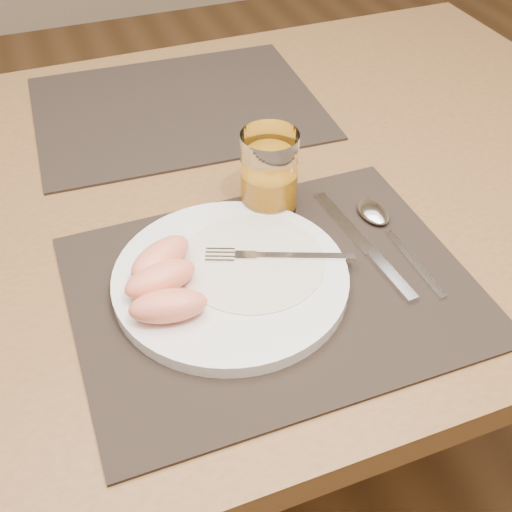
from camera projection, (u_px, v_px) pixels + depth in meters
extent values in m
plane|color=brown|center=(221.00, 467.00, 1.39)|extent=(5.00, 5.00, 0.00)
cube|color=brown|center=(202.00, 198.00, 0.90)|extent=(1.40, 0.90, 0.04)
cylinder|color=brown|center=(406.00, 180.00, 1.57)|extent=(0.06, 0.06, 0.71)
cube|color=black|center=(272.00, 288.00, 0.74)|extent=(0.45, 0.35, 0.00)
cube|color=black|center=(177.00, 107.00, 1.04)|extent=(0.47, 0.37, 0.00)
cylinder|color=white|center=(231.00, 279.00, 0.73)|extent=(0.27, 0.27, 0.02)
cylinder|color=white|center=(252.00, 261.00, 0.74)|extent=(0.17, 0.17, 0.00)
cube|color=silver|center=(306.00, 256.00, 0.75)|extent=(0.11, 0.05, 0.00)
cube|color=silver|center=(246.00, 256.00, 0.75)|extent=(0.03, 0.02, 0.00)
cube|color=silver|center=(220.00, 255.00, 0.75)|extent=(0.04, 0.04, 0.00)
cube|color=silver|center=(343.00, 222.00, 0.82)|extent=(0.02, 0.13, 0.00)
cube|color=silver|center=(391.00, 275.00, 0.74)|extent=(0.02, 0.09, 0.01)
cube|color=silver|center=(414.00, 263.00, 0.76)|extent=(0.01, 0.13, 0.00)
ellipsoid|color=silver|center=(373.00, 212.00, 0.83)|extent=(0.04, 0.06, 0.01)
cylinder|color=white|center=(269.00, 172.00, 0.81)|extent=(0.07, 0.07, 0.11)
cylinder|color=orange|center=(269.00, 189.00, 0.83)|extent=(0.06, 0.06, 0.05)
ellipsoid|color=#FD8D67|center=(168.00, 306.00, 0.67)|extent=(0.09, 0.05, 0.03)
ellipsoid|color=#FD8D67|center=(160.00, 279.00, 0.70)|extent=(0.09, 0.05, 0.03)
ellipsoid|color=#FD8D67|center=(160.00, 258.00, 0.72)|extent=(0.09, 0.08, 0.03)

